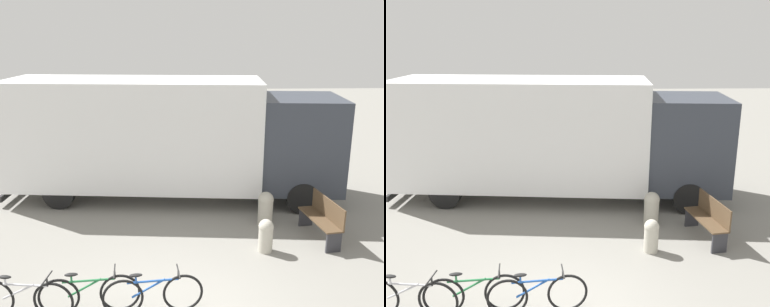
{
  "view_description": "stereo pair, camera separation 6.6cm",
  "coord_description": "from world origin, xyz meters",
  "views": [
    {
      "loc": [
        0.19,
        -5.81,
        4.55
      ],
      "look_at": [
        0.61,
        4.13,
        1.73
      ],
      "focal_mm": 40.0,
      "sensor_mm": 36.0,
      "label": 1
    },
    {
      "loc": [
        0.26,
        -5.82,
        4.55
      ],
      "look_at": [
        0.61,
        4.13,
        1.73
      ],
      "focal_mm": 40.0,
      "sensor_mm": 36.0,
      "label": 2
    }
  ],
  "objects": [
    {
      "name": "delivery_truck",
      "position": [
        -0.0,
        5.8,
        1.82
      ],
      "size": [
        9.35,
        3.17,
        3.34
      ],
      "rotation": [
        0.0,
        0.0,
        -0.09
      ],
      "color": "white",
      "rests_on": "ground"
    },
    {
      "name": "bicycle_near",
      "position": [
        -2.31,
        0.37,
        0.37
      ],
      "size": [
        1.68,
        0.44,
        0.77
      ],
      "rotation": [
        0.0,
        0.0,
        -0.12
      ],
      "color": "black",
      "rests_on": "ground"
    },
    {
      "name": "park_bench",
      "position": [
        3.55,
        3.0,
        0.51
      ],
      "size": [
        0.61,
        1.49,
        0.95
      ],
      "rotation": [
        0.0,
        0.0,
        1.72
      ],
      "color": "brown",
      "rests_on": "ground"
    },
    {
      "name": "bicycle_far",
      "position": [
        -0.19,
        0.4,
        0.37
      ],
      "size": [
        1.68,
        0.44,
        0.77
      ],
      "rotation": [
        0.0,
        0.0,
        0.11
      ],
      "color": "black",
      "rests_on": "ground"
    },
    {
      "name": "bicycle_middle",
      "position": [
        -1.25,
        0.46,
        0.37
      ],
      "size": [
        1.68,
        0.44,
        0.77
      ],
      "rotation": [
        0.0,
        0.0,
        0.09
      ],
      "color": "black",
      "rests_on": "ground"
    },
    {
      "name": "bollard_near_bench",
      "position": [
        2.12,
        2.43,
        0.4
      ],
      "size": [
        0.32,
        0.32,
        0.74
      ],
      "color": "#B2AD9E",
      "rests_on": "ground"
    },
    {
      "name": "bollard_far_bench",
      "position": [
        2.39,
        3.75,
        0.46
      ],
      "size": [
        0.38,
        0.38,
        0.85
      ],
      "color": "#B2AD9E",
      "rests_on": "ground"
    }
  ]
}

